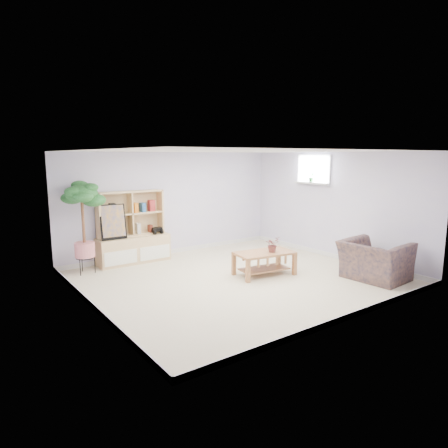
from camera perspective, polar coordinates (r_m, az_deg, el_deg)
floor at (r=7.72m, az=1.86°, el=-7.74°), size 5.50×5.00×0.01m
ceiling at (r=7.36m, az=1.96°, el=10.38°), size 5.50×5.00×0.01m
walls at (r=7.45m, az=1.91°, el=1.10°), size 5.51×5.01×2.40m
baseboard at (r=7.70m, az=1.86°, el=-7.39°), size 5.50×5.00×0.10m
window at (r=9.68m, az=12.73°, el=7.62°), size 0.10×0.98×0.68m
window_sill at (r=9.65m, az=12.42°, el=5.72°), size 0.14×1.00×0.04m
storage_unit at (r=8.87m, az=-12.90°, el=-0.47°), size 1.57×0.53×1.57m
poster at (r=8.61m, az=-15.58°, el=0.28°), size 0.54×0.15×0.74m
toy_truck at (r=9.07m, az=-9.57°, el=-0.87°), size 0.31×0.22×0.16m
coffee_table at (r=7.90m, az=5.76°, el=-5.63°), size 1.21×0.78×0.46m
table_plant at (r=7.82m, az=6.92°, el=-2.91°), size 0.30×0.26×0.30m
floor_tree at (r=8.28m, az=-19.43°, el=-0.54°), size 0.89×0.89×1.84m
armchair at (r=8.05m, az=20.76°, el=-4.55°), size 1.06×1.20×0.84m
sill_plant at (r=9.65m, az=12.37°, el=6.55°), size 0.14×0.12×0.24m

